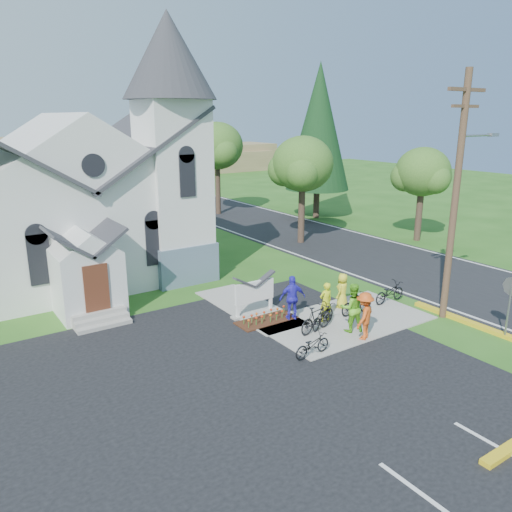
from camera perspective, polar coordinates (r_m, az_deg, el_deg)
ground at (r=19.99m, az=7.91°, el=-8.79°), size 120.00×120.00×0.00m
parking_lot at (r=15.03m, az=-7.85°, el=-17.65°), size 20.00×16.00×0.02m
road at (r=37.05m, az=4.01°, el=2.84°), size 8.00×90.00×0.02m
sidewalk at (r=21.26m, az=10.05°, el=-7.27°), size 7.00×4.00×0.05m
church at (r=26.93m, az=-19.32°, el=8.46°), size 12.35×12.00×13.00m
church_sign at (r=21.25m, az=-0.19°, el=-4.14°), size 2.20×0.40×1.70m
flower_bed at (r=20.92m, az=1.20°, el=-7.38°), size 2.60×1.10×0.07m
utility_pole at (r=21.52m, az=22.00°, el=7.00°), size 3.45×0.28×10.00m
stop_sign at (r=21.03m, az=27.15°, el=-3.97°), size 0.11×0.76×2.48m
tree_road_near at (r=32.99m, az=5.36°, el=10.37°), size 4.00×4.00×7.05m
tree_road_mid at (r=43.12m, az=-4.47°, el=12.40°), size 4.40×4.40×7.80m
tree_road_far at (r=35.30m, az=18.51°, el=9.05°), size 3.60×3.60×6.30m
conifer at (r=41.64m, az=7.19°, el=14.42°), size 5.20×5.20×12.40m
distant_hills at (r=71.72m, az=-21.66°, el=9.78°), size 61.00×10.00×5.60m
cyclist_0 at (r=20.75m, az=7.97°, el=-5.21°), size 0.64×0.45×1.67m
bike_0 at (r=17.95m, az=6.44°, el=-10.05°), size 1.62×0.67×0.83m
cyclist_1 at (r=19.92m, az=10.91°, el=-5.79°), size 1.18×1.07×1.97m
bike_1 at (r=19.81m, az=6.91°, el=-7.13°), size 1.86×0.81×1.08m
cyclist_2 at (r=20.74m, az=4.19°, el=-4.78°), size 1.20×0.80×1.89m
bike_2 at (r=20.31m, az=7.64°, el=-6.81°), size 1.84×1.22×0.92m
cyclist_3 at (r=19.38m, az=12.29°, el=-6.70°), size 1.37×1.12×1.85m
bike_3 at (r=21.74m, az=11.43°, el=-5.34°), size 1.68×0.56×0.99m
cyclist_4 at (r=22.32m, az=9.85°, el=-3.91°), size 0.90×0.75×1.57m
bike_4 at (r=23.49m, az=15.01°, el=-4.03°), size 1.83×0.68×0.95m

